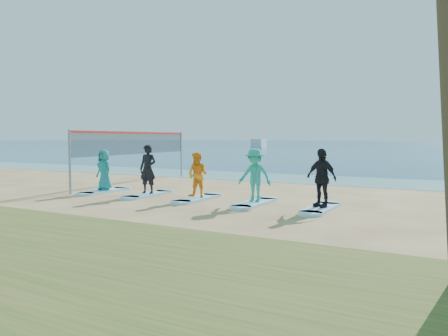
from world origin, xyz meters
The scene contains 15 objects.
ground centered at (0.00, 0.00, 0.00)m, with size 600.00×600.00×0.00m, color tan.
shallow_water centered at (0.00, 10.50, 0.01)m, with size 600.00×600.00×0.00m, color teal.
ocean centered at (0.00, 160.00, 0.01)m, with size 600.00×600.00×0.00m, color navy.
volleyball_net centered at (-6.86, 4.65, 1.90)m, with size 1.04×9.04×2.50m.
boat_offshore_a centered at (-34.01, 79.05, 0.00)m, with size 2.39×7.39×1.87m, color silver.
surfboard_0 centered at (-5.64, 1.25, 0.04)m, with size 0.70×2.20×0.09m, color #A3E0FC.
student_0 centered at (-5.64, 1.25, 0.90)m, with size 0.79×0.51×1.62m, color teal.
surfboard_1 centered at (-3.43, 1.25, 0.04)m, with size 0.70×2.20×0.09m, color #A3E0FC.
student_1 centered at (-3.43, 1.25, 1.01)m, with size 0.67×0.44×1.84m, color black.
surfboard_2 centered at (-1.22, 1.25, 0.04)m, with size 0.70×2.20×0.09m, color #A3E0FC.
student_2 centered at (-1.22, 1.25, 0.88)m, with size 0.77×0.60×1.59m, color orange.
surfboard_3 centered at (0.98, 1.25, 0.04)m, with size 0.70×2.20×0.09m, color #A3E0FC.
student_3 centered at (0.98, 1.25, 0.96)m, with size 1.13×0.65×1.74m, color teal.
surfboard_4 centered at (3.19, 1.25, 0.04)m, with size 0.70×2.20×0.09m, color #A3E0FC.
student_4 centered at (3.19, 1.25, 0.98)m, with size 1.04×0.43×1.78m, color black.
Camera 1 is at (6.96, -11.66, 2.19)m, focal length 35.00 mm.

